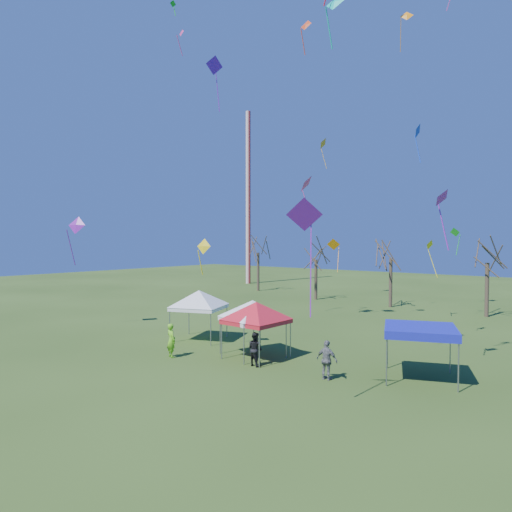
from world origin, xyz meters
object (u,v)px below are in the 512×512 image
(radio_mast, at_px, (248,198))
(tree_1, at_px, (316,245))
(person_dark, at_px, (255,349))
(tent_white_west, at_px, (199,294))
(tree_0, at_px, (258,239))
(tent_blue, at_px, (420,331))
(person_grey, at_px, (327,360))
(tent_red, at_px, (256,306))
(tent_white_mid, at_px, (253,304))
(tree_2, at_px, (391,241))
(tree_3, at_px, (488,243))
(person_green, at_px, (171,340))

(radio_mast, distance_m, tree_1, 20.72)
(tree_1, xyz_separation_m, person_dark, (11.13, -24.07, -4.94))
(tent_white_west, xyz_separation_m, person_dark, (6.57, -2.45, -2.09))
(radio_mast, relative_size, tree_0, 2.96)
(tent_blue, distance_m, person_grey, 4.45)
(tent_red, relative_size, tent_blue, 0.99)
(radio_mast, distance_m, tent_white_mid, 42.91)
(radio_mast, height_order, tree_2, radio_mast)
(person_dark, bearing_deg, tent_white_mid, -40.43)
(tree_1, bearing_deg, radio_mast, 151.52)
(radio_mast, relative_size, tent_red, 6.28)
(tree_3, relative_size, tent_red, 1.99)
(tree_1, relative_size, person_dark, 4.42)
(tent_white_west, xyz_separation_m, person_green, (1.97, -3.99, -2.03))
(person_grey, relative_size, person_dark, 1.05)
(radio_mast, height_order, person_grey, radio_mast)
(tree_3, xyz_separation_m, person_green, (-10.27, -25.01, -5.16))
(radio_mast, bearing_deg, tree_3, -16.31)
(tree_0, xyz_separation_m, person_dark, (21.21, -26.80, -5.63))
(tree_3, bearing_deg, tree_1, 177.94)
(tree_2, bearing_deg, radio_mast, 159.43)
(tree_0, height_order, tree_1, tree_0)
(tree_3, xyz_separation_m, person_grey, (-1.67, -23.22, -5.18))
(tree_3, bearing_deg, radio_mast, 163.69)
(tent_blue, bearing_deg, tree_0, 140.06)
(tent_blue, bearing_deg, tree_3, 94.44)
(tree_0, relative_size, person_green, 4.60)
(tent_blue, height_order, person_grey, tent_blue)
(radio_mast, xyz_separation_m, tent_white_mid, (26.98, -31.93, -9.65))
(tree_0, distance_m, tent_white_mid, 32.36)
(tree_1, distance_m, tree_2, 8.42)
(tent_blue, bearing_deg, person_green, -159.21)
(tree_2, xyz_separation_m, tent_blue, (9.99, -20.83, -4.06))
(tree_2, bearing_deg, person_grey, -74.05)
(tree_0, xyz_separation_m, tent_white_west, (14.64, -24.35, -3.54))
(tent_white_west, relative_size, tent_white_mid, 1.02)
(tree_1, height_order, person_green, tree_1)
(tree_1, distance_m, person_green, 26.87)
(tree_2, bearing_deg, tent_blue, -64.38)
(radio_mast, bearing_deg, tent_white_mid, -49.80)
(tent_white_mid, relative_size, tent_red, 0.95)
(tent_white_mid, distance_m, person_grey, 5.85)
(tent_white_west, distance_m, tent_white_mid, 5.28)
(person_grey, bearing_deg, person_dark, 3.25)
(tent_white_west, xyz_separation_m, tent_blue, (13.84, 0.51, -0.72))
(tree_2, xyz_separation_m, tent_white_west, (-3.85, -21.35, -3.34))
(tree_1, xyz_separation_m, tree_2, (8.40, -0.27, 0.50))
(radio_mast, relative_size, tree_2, 3.06)
(person_grey, bearing_deg, tree_0, -46.76)
(tent_red, height_order, person_dark, tent_red)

